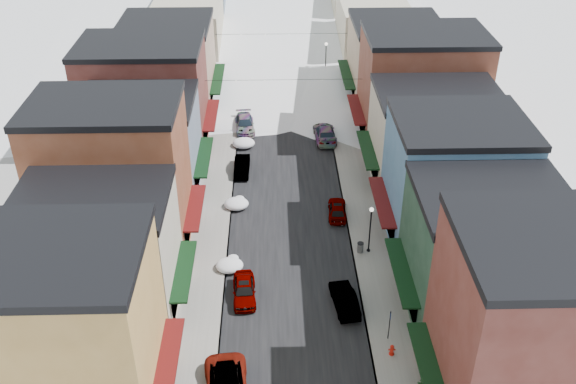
{
  "coord_description": "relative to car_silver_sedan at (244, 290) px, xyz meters",
  "views": [
    {
      "loc": [
        -1.26,
        -22.77,
        31.48
      ],
      "look_at": [
        0.0,
        24.33,
        2.18
      ],
      "focal_mm": 40.0,
      "sensor_mm": 36.0,
      "label": 1
    }
  ],
  "objects": [
    {
      "name": "trash_can",
      "position": [
        9.14,
        5.07,
        -0.1
      ],
      "size": [
        0.52,
        0.52,
        0.88
      ],
      "color": "slate",
      "rests_on": "sidewalk_right"
    },
    {
      "name": "car_dark_hatch",
      "position": [
        -0.8,
        18.36,
        -0.02
      ],
      "size": [
        1.5,
        4.11,
        1.35
      ],
      "primitive_type": "imported",
      "rotation": [
        0.0,
        0.0,
        -0.02
      ],
      "color": "black",
      "rests_on": "ground"
    },
    {
      "name": "bldg_l_brick_near",
      "position": [
        -10.19,
        7.26,
        5.56
      ],
      "size": [
        12.3,
        8.2,
        12.5
      ],
      "color": "brown",
      "rests_on": "ground"
    },
    {
      "name": "bldg_r_brick_near",
      "position": [
        17.19,
        -10.24,
        5.56
      ],
      "size": [
        12.3,
        9.2,
        12.5
      ],
      "color": "maroon",
      "rests_on": "ground"
    },
    {
      "name": "bldg_l_grayblue",
      "position": [
        -9.69,
        15.76,
        3.81
      ],
      "size": [
        11.3,
        9.2,
        9.0
      ],
      "color": "slate",
      "rests_on": "ground"
    },
    {
      "name": "car_lane_silver",
      "position": [
        1.3,
        49.56,
        0.05
      ],
      "size": [
        2.34,
        4.57,
        1.49
      ],
      "primitive_type": "imported",
      "rotation": [
        0.0,
        0.0,
        0.14
      ],
      "color": "#ABAEB4",
      "rests_on": "ground"
    },
    {
      "name": "car_black_sedan",
      "position": [
        7.8,
        25.11,
        0.08
      ],
      "size": [
        2.4,
        5.46,
        1.56
      ],
      "primitive_type": "imported",
      "rotation": [
        0.0,
        0.0,
        3.18
      ],
      "color": "black",
      "rests_on": "ground"
    },
    {
      "name": "streetlamp_far",
      "position": [
        9.12,
        41.76,
        2.55
      ],
      "size": [
        0.41,
        0.41,
        4.91
      ],
      "color": "black",
      "rests_on": "sidewalk_right"
    },
    {
      "name": "streetlamp_near",
      "position": [
        9.83,
        5.19,
        2.07
      ],
      "size": [
        0.35,
        0.35,
        4.15
      ],
      "color": "black",
      "rests_on": "sidewalk_right"
    },
    {
      "name": "snow_pile_near",
      "position": [
        -1.22,
        3.32,
        -0.27
      ],
      "size": [
        2.14,
        2.52,
        0.9
      ],
      "color": "white",
      "rests_on": "ground"
    },
    {
      "name": "bldg_r_tan",
      "position": [
        16.69,
        35.76,
        4.06
      ],
      "size": [
        11.3,
        11.2,
        9.5
      ],
      "color": "tan",
      "rests_on": "ground"
    },
    {
      "name": "bldg_l_tan",
      "position": [
        -9.69,
        34.76,
        4.31
      ],
      "size": [
        11.3,
        11.2,
        10.0
      ],
      "color": "tan",
      "rests_on": "ground"
    },
    {
      "name": "planter_near",
      "position": [
        11.24,
        -8.86,
        -0.25
      ],
      "size": [
        0.68,
        0.64,
        0.6
      ],
      "primitive_type": "imported",
      "rotation": [
        0.0,
        0.0,
        -0.37
      ],
      "color": "#316E33",
      "rests_on": "sidewalk_right"
    },
    {
      "name": "sidewalk_right",
      "position": [
        10.1,
        46.76,
        -0.62
      ],
      "size": [
        3.2,
        160.0,
        0.15
      ],
      "primitive_type": "cube",
      "color": "gray",
      "rests_on": "ground"
    },
    {
      "name": "bldg_r_cream",
      "position": [
        17.19,
        16.76,
        3.81
      ],
      "size": [
        12.3,
        9.2,
        9.0
      ],
      "color": "beige",
      "rests_on": "ground"
    },
    {
      "name": "snow_pile_mid",
      "position": [
        -1.05,
        12.08,
        -0.26
      ],
      "size": [
        2.18,
        2.54,
        0.92
      ],
      "color": "white",
      "rests_on": "ground"
    },
    {
      "name": "bldg_r_brick_far",
      "position": [
        17.69,
        25.76,
        5.06
      ],
      "size": [
        13.3,
        9.2,
        11.5
      ],
      "color": "maroon",
      "rests_on": "ground"
    },
    {
      "name": "car_gray_suv",
      "position": [
        7.8,
        10.57,
        -0.03
      ],
      "size": [
        1.82,
        3.99,
        1.33
      ],
      "primitive_type": "imported",
      "rotation": [
        0.0,
        0.0,
        3.08
      ],
      "color": "gray",
      "rests_on": "ground"
    },
    {
      "name": "road",
      "position": [
        3.5,
        46.76,
        -0.69
      ],
      "size": [
        10.0,
        160.0,
        0.01
      ],
      "primitive_type": "cube",
      "color": "black",
      "rests_on": "ground"
    },
    {
      "name": "snow_pile_far",
      "position": [
        -0.78,
        23.7,
        -0.23
      ],
      "size": [
        2.33,
        2.63,
        0.98
      ],
      "color": "white",
      "rests_on": "ground"
    },
    {
      "name": "car_green_sedan",
      "position": [
        7.23,
        -1.18,
        -0.0
      ],
      "size": [
        2.03,
        4.38,
        1.39
      ],
      "primitive_type": "imported",
      "rotation": [
        0.0,
        0.0,
        3.28
      ],
      "color": "black",
      "rests_on": "ground"
    },
    {
      "name": "car_lane_white",
      "position": [
        4.35,
        47.81,
        0.07
      ],
      "size": [
        3.11,
        5.74,
        1.53
      ],
      "primitive_type": "imported",
      "rotation": [
        0.0,
        0.0,
        3.03
      ],
      "color": "silver",
      "rests_on": "ground"
    },
    {
      "name": "bldg_l_yellow",
      "position": [
        -9.69,
        -9.24,
        5.06
      ],
      "size": [
        11.3,
        8.7,
        11.5
      ],
      "color": "tan",
      "rests_on": "ground"
    },
    {
      "name": "curb_right",
      "position": [
        8.55,
        46.76,
        -0.62
      ],
      "size": [
        0.1,
        160.0,
        0.15
      ],
      "primitive_type": "cube",
      "color": "slate",
      "rests_on": "ground"
    },
    {
      "name": "car_silver_wagon",
      "position": [
        -0.8,
        27.68,
        0.02
      ],
      "size": [
        2.45,
        5.1,
        1.43
      ],
      "primitive_type": "imported",
      "rotation": [
        0.0,
        0.0,
        0.09
      ],
      "color": "#9B9DA2",
      "rests_on": "ground"
    },
    {
      "name": "bldg_r_green",
      "position": [
        16.69,
        -1.24,
        4.06
      ],
      "size": [
        11.3,
        9.2,
        9.5
      ],
      "color": "#1C3A28",
      "rests_on": "ground"
    },
    {
      "name": "parking_sign",
      "position": [
        9.85,
        -4.62,
        0.87
      ],
      "size": [
        0.07,
        0.33,
        2.43
      ],
      "color": "black",
      "rests_on": "sidewalk_right"
    },
    {
      "name": "bldg_l_brick_far",
      "position": [
        -10.69,
        24.76,
        4.81
      ],
      "size": [
        13.3,
        9.2,
        11.0
      ],
      "color": "maroon",
      "rests_on": "ground"
    },
    {
      "name": "overhead_cables",
      "position": [
        3.5,
        34.26,
        5.5
      ],
      "size": [
        16.4,
        15.04,
        0.04
      ],
      "color": "black",
      "rests_on": "ground"
    },
    {
      "name": "car_silver_sedan",
      "position": [
        0.0,
        0.0,
        0.0
      ],
      "size": [
        1.88,
        4.19,
        1.4
      ],
      "primitive_type": "imported",
      "rotation": [
        0.0,
        0.0,
        0.06
      ],
      "color": "gray",
      "rests_on": "ground"
    },
    {
      "name": "bldg_r_blue",
      "position": [
        16.69,
        7.76,
        4.56
      ],
      "size": [
        11.3,
        9.2,
        10.5
      ],
      "color": "teal",
      "rests_on": "ground"
    },
    {
      "name": "bldg_l_cream",
      "position": [
        -9.69,
        -0.74,
        4.06
      ],
      "size": [
        11.3,
        8.2,
        9.5
      ],
      "color": "beige",
      "rests_on": "ground"
    },
    {
      "name": "fire_hydrant",
      "position": [
        9.85,
        -6.05,
        -0.19
      ],
      "size": [
        0.46,
        0.35,
        0.79
      ],
      "color": "red",
      "rests_on": "sidewalk_right"
    },
    {
      "name": "sidewalk_left",
      "position": [
        -3.1,
        46.76,
        -0.62
      ],
      "size": [
        3.2,
        160.0,
        0.15
      ],
      "primitive_type": "cube",
      "color": "gray",
      "rests_on": "ground"
    },
    {
      "name": "curb_left",
      "position": [
        -1.55,
        46.76,
        -0.62
      ],
      "size": [
        0.1,
        160.0,
        0.15
      ],
      "primitive_type": "cube",
      "color": "slate",
      "rests_on": "ground"
    }
  ]
}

